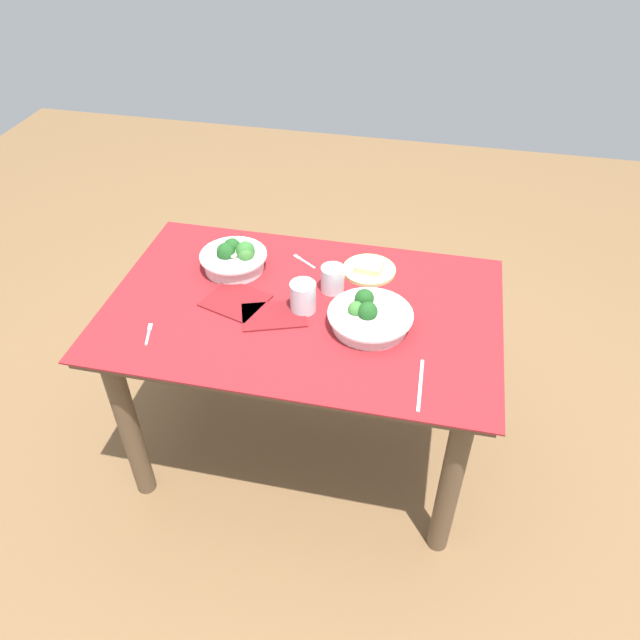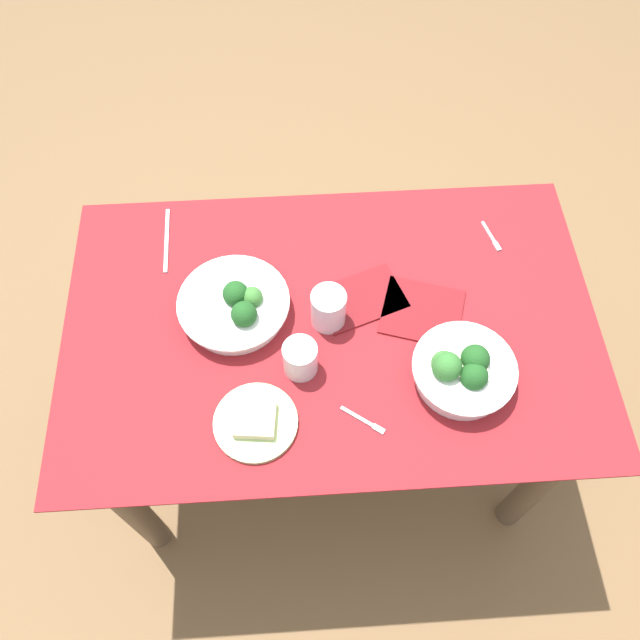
{
  "view_description": "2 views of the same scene",
  "coord_description": "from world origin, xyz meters",
  "px_view_note": "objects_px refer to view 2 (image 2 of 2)",
  "views": [
    {
      "loc": [
        0.38,
        -1.5,
        1.96
      ],
      "look_at": [
        0.07,
        -0.06,
        0.72
      ],
      "focal_mm": 34.38,
      "sensor_mm": 36.0,
      "label": 1
    },
    {
      "loc": [
        0.07,
        0.76,
        2.05
      ],
      "look_at": [
        0.03,
        -0.01,
        0.72
      ],
      "focal_mm": 36.21,
      "sensor_mm": 36.0,
      "label": 2
    }
  ],
  "objects_px": {
    "broccoli_bowl_far": "(462,371)",
    "napkin_folded_upper": "(361,299)",
    "broccoli_bowl_near": "(236,306)",
    "fork_by_far_bowl": "(365,421)",
    "fork_by_near_bowl": "(492,238)",
    "water_glass_center": "(328,308)",
    "table_knife_left": "(167,240)",
    "water_glass_side": "(300,358)",
    "bread_side_plate": "(255,422)",
    "napkin_folded_lower": "(422,312)"
  },
  "relations": [
    {
      "from": "water_glass_side",
      "to": "table_knife_left",
      "type": "distance_m",
      "value": 0.51
    },
    {
      "from": "water_glass_side",
      "to": "napkin_folded_upper",
      "type": "xyz_separation_m",
      "value": [
        -0.15,
        -0.17,
        -0.04
      ]
    },
    {
      "from": "fork_by_near_bowl",
      "to": "table_knife_left",
      "type": "relative_size",
      "value": 0.48
    },
    {
      "from": "water_glass_side",
      "to": "fork_by_far_bowl",
      "type": "xyz_separation_m",
      "value": [
        -0.13,
        0.14,
        -0.04
      ]
    },
    {
      "from": "water_glass_center",
      "to": "water_glass_side",
      "type": "xyz_separation_m",
      "value": [
        0.07,
        0.12,
        -0.01
      ]
    },
    {
      "from": "napkin_folded_upper",
      "to": "table_knife_left",
      "type": "bearing_deg",
      "value": -23.31
    },
    {
      "from": "table_knife_left",
      "to": "broccoli_bowl_far",
      "type": "bearing_deg",
      "value": 56.2
    },
    {
      "from": "napkin_folded_upper",
      "to": "napkin_folded_lower",
      "type": "relative_size",
      "value": 1.08
    },
    {
      "from": "bread_side_plate",
      "to": "water_glass_side",
      "type": "height_order",
      "value": "water_glass_side"
    },
    {
      "from": "broccoli_bowl_far",
      "to": "bread_side_plate",
      "type": "xyz_separation_m",
      "value": [
        0.46,
        0.08,
        -0.03
      ]
    },
    {
      "from": "water_glass_center",
      "to": "water_glass_side",
      "type": "height_order",
      "value": "water_glass_center"
    },
    {
      "from": "fork_by_far_bowl",
      "to": "fork_by_near_bowl",
      "type": "xyz_separation_m",
      "value": [
        -0.37,
        -0.48,
        0.0
      ]
    },
    {
      "from": "water_glass_center",
      "to": "table_knife_left",
      "type": "height_order",
      "value": "water_glass_center"
    },
    {
      "from": "broccoli_bowl_near",
      "to": "napkin_folded_lower",
      "type": "distance_m",
      "value": 0.45
    },
    {
      "from": "broccoli_bowl_near",
      "to": "napkin_folded_upper",
      "type": "bearing_deg",
      "value": -176.2
    },
    {
      "from": "fork_by_near_bowl",
      "to": "broccoli_bowl_near",
      "type": "bearing_deg",
      "value": -90.18
    },
    {
      "from": "broccoli_bowl_far",
      "to": "broccoli_bowl_near",
      "type": "height_order",
      "value": "broccoli_bowl_far"
    },
    {
      "from": "table_knife_left",
      "to": "bread_side_plate",
      "type": "bearing_deg",
      "value": 22.07
    },
    {
      "from": "napkin_folded_upper",
      "to": "broccoli_bowl_near",
      "type": "bearing_deg",
      "value": 3.8
    },
    {
      "from": "water_glass_center",
      "to": "fork_by_near_bowl",
      "type": "height_order",
      "value": "water_glass_center"
    },
    {
      "from": "broccoli_bowl_far",
      "to": "napkin_folded_lower",
      "type": "height_order",
      "value": "broccoli_bowl_far"
    },
    {
      "from": "fork_by_far_bowl",
      "to": "fork_by_near_bowl",
      "type": "bearing_deg",
      "value": 87.28
    },
    {
      "from": "broccoli_bowl_near",
      "to": "fork_by_far_bowl",
      "type": "height_order",
      "value": "broccoli_bowl_near"
    },
    {
      "from": "broccoli_bowl_far",
      "to": "broccoli_bowl_near",
      "type": "distance_m",
      "value": 0.54
    },
    {
      "from": "broccoli_bowl_far",
      "to": "napkin_folded_upper",
      "type": "relative_size",
      "value": 1.14
    },
    {
      "from": "water_glass_side",
      "to": "napkin_folded_lower",
      "type": "relative_size",
      "value": 0.48
    },
    {
      "from": "bread_side_plate",
      "to": "fork_by_far_bowl",
      "type": "height_order",
      "value": "bread_side_plate"
    },
    {
      "from": "broccoli_bowl_far",
      "to": "water_glass_center",
      "type": "height_order",
      "value": "broccoli_bowl_far"
    },
    {
      "from": "broccoli_bowl_far",
      "to": "water_glass_side",
      "type": "distance_m",
      "value": 0.36
    },
    {
      "from": "broccoli_bowl_far",
      "to": "fork_by_far_bowl",
      "type": "relative_size",
      "value": 2.43
    },
    {
      "from": "water_glass_center",
      "to": "napkin_folded_upper",
      "type": "distance_m",
      "value": 0.11
    },
    {
      "from": "table_knife_left",
      "to": "napkin_folded_upper",
      "type": "bearing_deg",
      "value": 65.21
    },
    {
      "from": "broccoli_bowl_near",
      "to": "fork_by_near_bowl",
      "type": "height_order",
      "value": "broccoli_bowl_near"
    },
    {
      "from": "broccoli_bowl_near",
      "to": "water_glass_side",
      "type": "height_order",
      "value": "broccoli_bowl_near"
    },
    {
      "from": "broccoli_bowl_near",
      "to": "table_knife_left",
      "type": "relative_size",
      "value": 1.31
    },
    {
      "from": "broccoli_bowl_far",
      "to": "napkin_folded_lower",
      "type": "xyz_separation_m",
      "value": [
        0.06,
        -0.18,
        -0.04
      ]
    },
    {
      "from": "broccoli_bowl_near",
      "to": "water_glass_center",
      "type": "relative_size",
      "value": 2.6
    },
    {
      "from": "table_knife_left",
      "to": "napkin_folded_lower",
      "type": "height_order",
      "value": "napkin_folded_lower"
    },
    {
      "from": "broccoli_bowl_far",
      "to": "broccoli_bowl_near",
      "type": "relative_size",
      "value": 0.88
    },
    {
      "from": "fork_by_far_bowl",
      "to": "fork_by_near_bowl",
      "type": "distance_m",
      "value": 0.61
    },
    {
      "from": "water_glass_side",
      "to": "fork_by_near_bowl",
      "type": "height_order",
      "value": "water_glass_side"
    },
    {
      "from": "bread_side_plate",
      "to": "fork_by_far_bowl",
      "type": "distance_m",
      "value": 0.24
    },
    {
      "from": "water_glass_side",
      "to": "table_knife_left",
      "type": "height_order",
      "value": "water_glass_side"
    },
    {
      "from": "water_glass_center",
      "to": "napkin_folded_upper",
      "type": "relative_size",
      "value": 0.5
    },
    {
      "from": "table_knife_left",
      "to": "napkin_folded_lower",
      "type": "xyz_separation_m",
      "value": [
        -0.63,
        0.25,
        0.0
      ]
    },
    {
      "from": "water_glass_side",
      "to": "napkin_folded_upper",
      "type": "height_order",
      "value": "water_glass_side"
    },
    {
      "from": "bread_side_plate",
      "to": "napkin_folded_lower",
      "type": "xyz_separation_m",
      "value": [
        -0.4,
        -0.26,
        -0.01
      ]
    },
    {
      "from": "broccoli_bowl_far",
      "to": "water_glass_side",
      "type": "relative_size",
      "value": 2.6
    },
    {
      "from": "bread_side_plate",
      "to": "fork_by_far_bowl",
      "type": "xyz_separation_m",
      "value": [
        -0.24,
        0.01,
        -0.01
      ]
    },
    {
      "from": "broccoli_bowl_near",
      "to": "napkin_folded_upper",
      "type": "distance_m",
      "value": 0.3
    }
  ]
}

